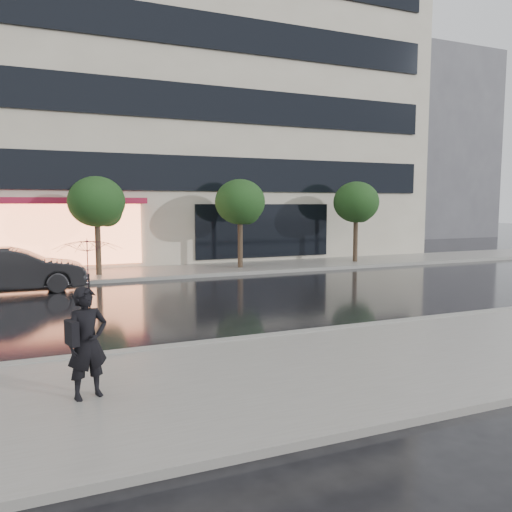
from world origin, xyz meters
TOP-DOWN VIEW (x-y plane):
  - ground at (0.00, 0.00)m, footprint 120.00×120.00m
  - sidewalk_near at (0.00, -3.25)m, footprint 60.00×4.50m
  - sidewalk_far at (0.00, 10.25)m, footprint 60.00×3.50m
  - curb_near at (0.00, -1.00)m, footprint 60.00×0.25m
  - curb_far at (0.00, 8.50)m, footprint 60.00×0.25m
  - office_building at (-0.00, 17.97)m, footprint 30.00×12.76m
  - bg_building_right at (26.00, 28.00)m, footprint 12.00×12.00m
  - tree_mid_west at (-2.94, 10.03)m, footprint 2.20×2.20m
  - tree_mid_east at (3.06, 10.03)m, footprint 2.20×2.20m
  - tree_far_east at (9.06, 10.03)m, footprint 2.20×2.20m
  - parked_car at (-5.87, 7.54)m, footprint 4.51×1.66m
  - pedestrian_with_umbrella at (-4.29, -3.11)m, footprint 1.18×1.20m

SIDE VIEW (x-z plane):
  - ground at x=0.00m, z-range 0.00..0.00m
  - sidewalk_near at x=0.00m, z-range 0.00..0.12m
  - sidewalk_far at x=0.00m, z-range 0.00..0.12m
  - curb_near at x=0.00m, z-range 0.00..0.14m
  - curb_far at x=0.00m, z-range 0.00..0.14m
  - parked_car at x=-5.87m, z-range 0.00..1.48m
  - pedestrian_with_umbrella at x=-4.29m, z-range 0.49..2.81m
  - tree_mid_west at x=-2.94m, z-range 0.93..4.92m
  - tree_mid_east at x=3.06m, z-range 0.93..4.92m
  - tree_far_east at x=9.06m, z-range 0.93..4.92m
  - bg_building_right at x=26.00m, z-range 0.00..16.00m
  - office_building at x=0.00m, z-range 0.00..18.00m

